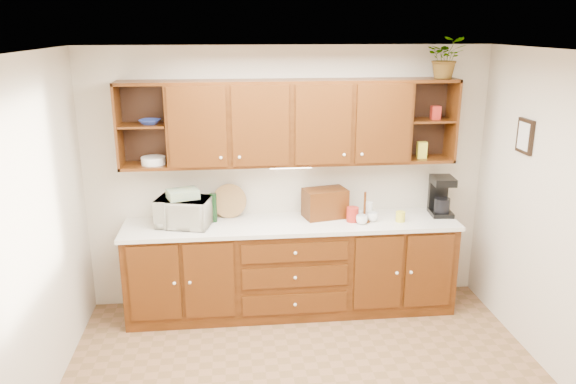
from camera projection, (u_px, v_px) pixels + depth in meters
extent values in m
plane|color=white|center=(317.00, 54.00, 3.60)|extent=(4.00, 4.00, 0.00)
plane|color=beige|center=(288.00, 178.00, 5.63)|extent=(4.00, 0.00, 4.00)
plane|color=beige|center=(20.00, 254.00, 3.76)|extent=(0.00, 3.50, 3.50)
cube|color=#331805|center=(291.00, 268.00, 5.59)|extent=(3.20, 0.60, 0.90)
cube|color=silver|center=(292.00, 224.00, 5.45)|extent=(3.24, 0.64, 0.04)
cube|color=#331805|center=(290.00, 123.00, 5.31)|extent=(2.30, 0.33, 0.80)
cube|color=black|center=(144.00, 122.00, 5.31)|extent=(0.45, 0.02, 0.80)
cube|color=black|center=(425.00, 118.00, 5.59)|extent=(0.45, 0.02, 0.80)
cube|color=#331805|center=(142.00, 125.00, 5.17)|extent=(0.43, 0.30, 0.02)
cube|color=#331805|center=(431.00, 120.00, 5.45)|extent=(0.43, 0.30, 0.02)
cube|color=#331805|center=(433.00, 80.00, 5.34)|extent=(0.45, 0.33, 0.03)
cube|color=white|center=(291.00, 167.00, 5.38)|extent=(0.40, 0.05, 0.02)
cube|color=black|center=(525.00, 136.00, 4.87)|extent=(0.03, 0.24, 0.30)
cylinder|color=#9C6D41|center=(193.00, 220.00, 5.32)|extent=(0.31, 0.31, 0.13)
imported|color=silver|center=(184.00, 212.00, 5.31)|extent=(0.56, 0.45, 0.27)
cube|color=#C0C35B|center=(183.00, 194.00, 5.26)|extent=(0.33, 0.28, 0.08)
cylinder|color=black|center=(213.00, 208.00, 5.42)|extent=(0.09, 0.09, 0.28)
cylinder|color=#9C6D41|center=(230.00, 216.00, 5.59)|extent=(0.34, 0.10, 0.33)
cube|color=#331805|center=(325.00, 203.00, 5.55)|extent=(0.46, 0.34, 0.29)
cylinder|color=#331805|center=(365.00, 207.00, 5.42)|extent=(0.02, 0.02, 0.30)
cylinder|color=#331805|center=(364.00, 221.00, 5.46)|extent=(0.12, 0.12, 0.02)
imported|color=white|center=(372.00, 217.00, 5.46)|extent=(0.11, 0.11, 0.09)
imported|color=white|center=(359.00, 215.00, 5.51)|extent=(0.11, 0.11, 0.09)
imported|color=white|center=(362.00, 220.00, 5.38)|extent=(0.11, 0.11, 0.09)
cylinder|color=#A32117|center=(353.00, 214.00, 5.45)|extent=(0.13, 0.13, 0.14)
cylinder|color=white|center=(369.00, 210.00, 5.53)|extent=(0.09, 0.09, 0.17)
cylinder|color=yellow|center=(400.00, 217.00, 5.45)|extent=(0.10, 0.10, 0.10)
cube|color=black|center=(440.00, 213.00, 5.65)|extent=(0.23, 0.29, 0.04)
cube|color=black|center=(438.00, 194.00, 5.71)|extent=(0.19, 0.08, 0.34)
cube|color=black|center=(443.00, 181.00, 5.56)|extent=(0.23, 0.29, 0.07)
cylinder|color=black|center=(442.00, 205.00, 5.61)|extent=(0.17, 0.17, 0.15)
imported|color=navy|center=(150.00, 122.00, 5.15)|extent=(0.23, 0.23, 0.05)
cylinder|color=white|center=(153.00, 161.00, 5.27)|extent=(0.24, 0.24, 0.07)
cube|color=yellow|center=(422.00, 150.00, 5.50)|extent=(0.09, 0.08, 0.16)
cube|color=#A32117|center=(436.00, 113.00, 5.42)|extent=(0.09, 0.08, 0.13)
imported|color=#999999|center=(446.00, 58.00, 5.26)|extent=(0.43, 0.40, 0.39)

